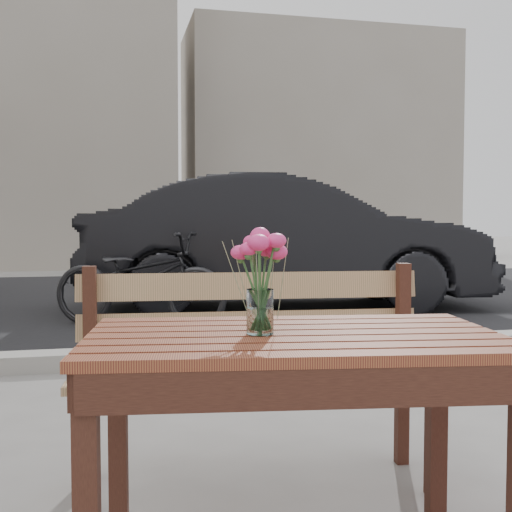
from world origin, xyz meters
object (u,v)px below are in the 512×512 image
(main_table, at_px, (294,374))
(main_vase, at_px, (260,268))
(bicycle, at_px, (140,279))
(parked_car, at_px, (284,243))

(main_table, xyz_separation_m, main_vase, (-0.10, -0.00, 0.30))
(bicycle, bearing_deg, main_table, -152.45)
(main_table, height_order, parked_car, parked_car)
(main_table, distance_m, main_vase, 0.32)
(parked_car, bearing_deg, bicycle, 126.54)
(main_vase, xyz_separation_m, parked_car, (1.62, 5.63, -0.12))
(main_vase, bearing_deg, parked_car, 73.93)
(bicycle, bearing_deg, parked_car, -35.25)
(main_table, bearing_deg, bicycle, 100.55)
(main_vase, distance_m, parked_car, 5.86)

